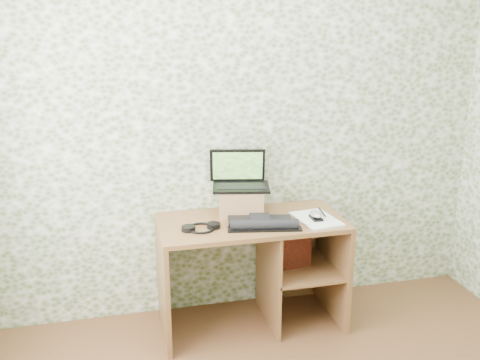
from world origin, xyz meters
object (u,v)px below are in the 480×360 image
object	(u,v)px
desk	(261,255)
keyboard	(262,223)
notepad	(316,219)
riser	(241,201)
laptop	(240,178)

from	to	relation	value
desk	keyboard	size ratio (longest dim) A/B	2.56
keyboard	notepad	xyz separation A→B (m)	(0.37, 0.01, -0.01)
riser	keyboard	size ratio (longest dim) A/B	0.62
laptop	keyboard	xyz separation A→B (m)	(0.07, -0.30, -0.21)
riser	notepad	world-z (taller)	riser
desk	riser	world-z (taller)	riser
riser	laptop	bearing A→B (deg)	90.00
notepad	keyboard	bearing A→B (deg)	174.23
keyboard	notepad	distance (m)	0.37
keyboard	notepad	world-z (taller)	keyboard
laptop	keyboard	distance (m)	0.37
desk	notepad	size ratio (longest dim) A/B	3.60
desk	riser	xyz separation A→B (m)	(-0.11, 0.12, 0.36)
riser	laptop	size ratio (longest dim) A/B	0.71
desk	keyboard	distance (m)	0.33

